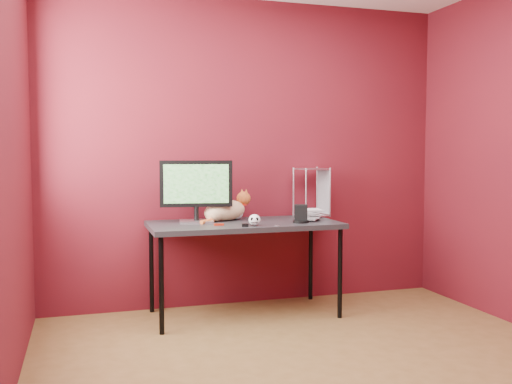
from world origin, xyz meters
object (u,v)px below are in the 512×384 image
object	(u,v)px
desk	(244,229)
speaker	(301,214)
monitor	(196,188)
book_stack	(301,159)
cat	(226,210)
skull_mug	(255,220)

from	to	relation	value
desk	speaker	distance (m)	0.47
desk	monitor	xyz separation A→B (m)	(-0.37, 0.08, 0.33)
desk	monitor	distance (m)	0.50
monitor	book_stack	distance (m)	0.89
monitor	cat	xyz separation A→B (m)	(0.26, 0.08, -0.19)
desk	skull_mug	world-z (taller)	skull_mug
monitor	speaker	bearing A→B (deg)	-7.97
desk	skull_mug	size ratio (longest dim) A/B	15.76
speaker	desk	bearing A→B (deg)	-179.85
desk	monitor	world-z (taller)	monitor
skull_mug	book_stack	xyz separation A→B (m)	(0.48, 0.27, 0.46)
monitor	desk	bearing A→B (deg)	-2.90
desk	book_stack	bearing A→B (deg)	2.99
monitor	skull_mug	bearing A→B (deg)	-30.62
monitor	cat	distance (m)	0.33
desk	cat	bearing A→B (deg)	125.43
monitor	speaker	size ratio (longest dim) A/B	3.97
cat	speaker	bearing A→B (deg)	-51.08
monitor	skull_mug	distance (m)	0.55
desk	skull_mug	bearing A→B (deg)	-86.29
monitor	cat	world-z (taller)	monitor
cat	speaker	distance (m)	0.62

